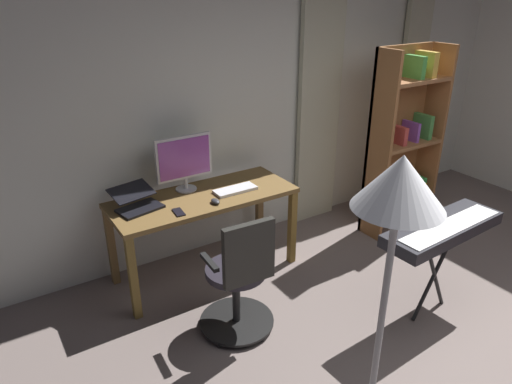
% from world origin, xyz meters
% --- Properties ---
extents(back_room_partition, '(5.79, 0.10, 2.87)m').
position_xyz_m(back_room_partition, '(0.00, -2.69, 1.44)').
color(back_room_partition, silver).
rests_on(back_room_partition, ground).
extents(curtain_left_panel, '(0.36, 0.06, 2.37)m').
position_xyz_m(curtain_left_panel, '(-1.69, -2.58, 1.18)').
color(curtain_left_panel, '#B6B79D').
rests_on(curtain_left_panel, ground).
extents(curtain_right_panel, '(0.50, 0.06, 2.37)m').
position_xyz_m(curtain_right_panel, '(-0.35, -2.58, 1.18)').
color(curtain_right_panel, '#B6B79D').
rests_on(curtain_right_panel, ground).
extents(desk, '(1.56, 0.62, 0.75)m').
position_xyz_m(desk, '(1.16, -2.22, 0.65)').
color(desk, brown).
rests_on(desk, ground).
extents(office_chair, '(0.56, 0.56, 0.96)m').
position_xyz_m(office_chair, '(1.30, -1.39, 0.44)').
color(office_chair, black).
rests_on(office_chair, ground).
extents(computer_monitor, '(0.50, 0.18, 0.48)m').
position_xyz_m(computer_monitor, '(1.23, -2.42, 1.02)').
color(computer_monitor, silver).
rests_on(computer_monitor, desk).
extents(computer_keyboard, '(0.37, 0.15, 0.02)m').
position_xyz_m(computer_keyboard, '(0.89, -2.16, 0.76)').
color(computer_keyboard, silver).
rests_on(computer_keyboard, desk).
extents(laptop, '(0.39, 0.38, 0.16)m').
position_xyz_m(laptop, '(1.70, -2.29, 0.80)').
color(laptop, black).
rests_on(laptop, desk).
extents(computer_mouse, '(0.06, 0.10, 0.04)m').
position_xyz_m(computer_mouse, '(1.15, -2.03, 0.77)').
color(computer_mouse, '#333338').
rests_on(computer_mouse, desk).
extents(cell_phone_face_up, '(0.08, 0.15, 0.01)m').
position_xyz_m(cell_phone_face_up, '(1.46, -2.04, 0.75)').
color(cell_phone_face_up, black).
rests_on(cell_phone_face_up, desk).
extents(bookshelf, '(0.78, 0.30, 1.85)m').
position_xyz_m(bookshelf, '(-0.93, -1.96, 0.94)').
color(bookshelf, '#935F35').
rests_on(bookshelf, ground).
extents(piano_keyboard, '(1.05, 0.37, 0.80)m').
position_xyz_m(piano_keyboard, '(-0.05, -0.77, 0.73)').
color(piano_keyboard, black).
rests_on(piano_keyboard, ground).
extents(floor_lamp, '(0.36, 0.36, 1.80)m').
position_xyz_m(floor_lamp, '(1.38, -0.06, 1.55)').
color(floor_lamp, black).
rests_on(floor_lamp, ground).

